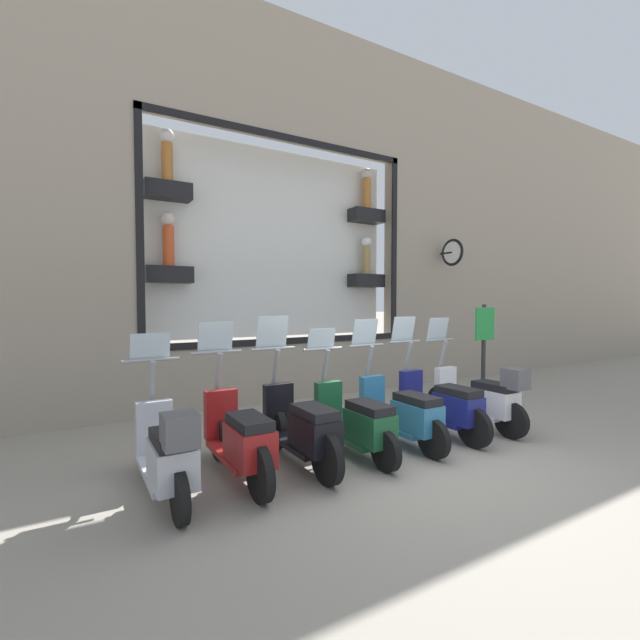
{
  "coord_description": "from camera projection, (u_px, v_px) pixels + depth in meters",
  "views": [
    {
      "loc": [
        -3.85,
        3.55,
        1.88
      ],
      "look_at": [
        1.81,
        0.23,
        1.6
      ],
      "focal_mm": 24.0,
      "sensor_mm": 36.0,
      "label": 1
    }
  ],
  "objects": [
    {
      "name": "shop_sign_post",
      "position": [
        484.0,
        354.0,
        7.22
      ],
      "size": [
        0.36,
        0.45,
        1.83
      ],
      "color": "#232326",
      "rests_on": "ground_plane"
    },
    {
      "name": "scooter_black_4",
      "position": [
        302.0,
        428.0,
        4.83
      ],
      "size": [
        1.81,
        0.6,
        1.7
      ],
      "color": "black",
      "rests_on": "ground_plane"
    },
    {
      "name": "scooter_green_3",
      "position": [
        356.0,
        422.0,
        5.19
      ],
      "size": [
        1.79,
        0.6,
        1.52
      ],
      "color": "black",
      "rests_on": "ground_plane"
    },
    {
      "name": "scooter_navy_1",
      "position": [
        442.0,
        405.0,
        5.95
      ],
      "size": [
        1.8,
        0.61,
        1.65
      ],
      "color": "black",
      "rests_on": "ground_plane"
    },
    {
      "name": "scooter_silver_6",
      "position": [
        167.0,
        453.0,
        4.02
      ],
      "size": [
        1.79,
        0.61,
        1.53
      ],
      "color": "black",
      "rests_on": "ground_plane"
    },
    {
      "name": "scooter_teal_2",
      "position": [
        402.0,
        413.0,
        5.57
      ],
      "size": [
        1.8,
        0.61,
        1.63
      ],
      "color": "black",
      "rests_on": "ground_plane"
    },
    {
      "name": "scooter_white_0",
      "position": [
        482.0,
        398.0,
        6.26
      ],
      "size": [
        1.8,
        0.6,
        1.62
      ],
      "color": "black",
      "rests_on": "ground_plane"
    },
    {
      "name": "scooter_red_5",
      "position": [
        240.0,
        439.0,
        4.46
      ],
      "size": [
        1.81,
        0.61,
        1.64
      ],
      "color": "black",
      "rests_on": "ground_plane"
    },
    {
      "name": "ground_plane",
      "position": [
        411.0,
        456.0,
        5.2
      ],
      "size": [
        120.0,
        120.0,
        0.0
      ],
      "primitive_type": "plane",
      "color": "gray"
    },
    {
      "name": "building_facade",
      "position": [
        283.0,
        208.0,
        8.14
      ],
      "size": [
        1.23,
        36.0,
        7.23
      ],
      "color": "gray",
      "rests_on": "ground_plane"
    }
  ]
}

